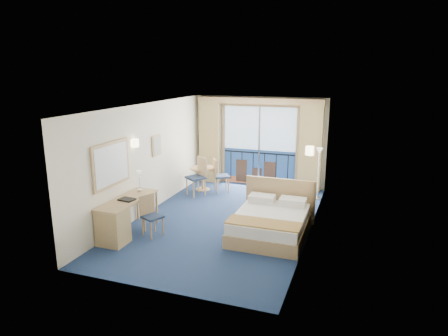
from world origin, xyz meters
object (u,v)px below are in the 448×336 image
nightstand (305,208)px  table_chair_b (199,174)px  armchair (287,197)px  desk_chair (150,213)px  bed (271,222)px  round_table (203,173)px  table_chair_a (219,174)px  desk (116,222)px  floor_lamp (319,161)px

nightstand → table_chair_b: (-3.12, 0.89, 0.34)m
armchair → desk_chair: desk_chair is taller
bed → table_chair_b: table_chair_b is taller
bed → armchair: size_ratio=2.69×
desk_chair → round_table: (-0.20, 3.42, 0.02)m
desk_chair → table_chair_a: bearing=19.6°
bed → round_table: size_ratio=2.58×
desk → desk_chair: 0.73m
round_table → table_chair_b: size_ratio=0.70×
bed → table_chair_a: size_ratio=2.01×
bed → round_table: (-2.65, 2.58, 0.22)m
bed → floor_lamp: floor_lamp is taller
bed → nightstand: size_ratio=3.68×
bed → table_chair_b: 3.34m
table_chair_b → armchair: bearing=27.2°
floor_lamp → table_chair_a: floor_lamp is taller
armchair → desk: desk is taller
armchair → floor_lamp: (0.63, 1.12, 0.76)m
floor_lamp → desk: size_ratio=0.85×
floor_lamp → table_chair_b: floor_lamp is taller
armchair → floor_lamp: size_ratio=0.50×
bed → nightstand: 1.33m
floor_lamp → round_table: bearing=-175.4°
desk → floor_lamp: bearing=49.8°
armchair → desk: 4.29m
floor_lamp → desk: 5.58m
desk_chair → table_chair_b: 2.95m
floor_lamp → desk: floor_lamp is taller
nightstand → table_chair_a: size_ratio=0.54×
table_chair_a → desk_chair: bearing=144.1°
nightstand → floor_lamp: floor_lamp is taller
table_chair_b → nightstand: bearing=19.6°
armchair → round_table: bearing=-68.9°
desk_chair → table_chair_b: (-0.12, 2.94, 0.11)m
bed → nightstand: bed is taller
desk_chair → table_chair_b: size_ratio=0.82×
nightstand → desk_chair: desk_chair is taller
round_table → table_chair_a: table_chair_a is taller
table_chair_a → floor_lamp: bearing=-114.9°
nightstand → table_chair_b: table_chair_b is taller
nightstand → round_table: round_table is taller
desk_chair → table_chair_a: table_chair_a is taller
table_chair_a → nightstand: bearing=-147.3°
nightstand → floor_lamp: size_ratio=0.37×
armchair → desk: (-2.95, -3.11, 0.11)m
floor_lamp → table_chair_a: size_ratio=1.48×
bed → armchair: bearing=89.3°
desk → nightstand: bearing=36.8°
table_chair_a → table_chair_b: 0.64m
bed → table_chair_a: (-2.14, 2.56, 0.26)m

